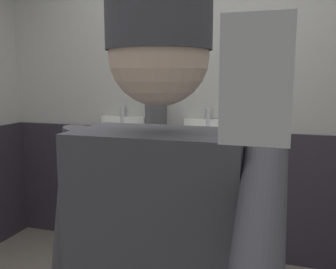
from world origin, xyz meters
TOP-DOWN VIEW (x-y plane):
  - wall_back at (0.00, 1.57)m, footprint 4.20×0.12m
  - wainscot_band_back at (0.00, 1.50)m, footprint 3.60×0.03m
  - urinal_left at (-0.70, 1.35)m, footprint 0.40×0.34m
  - urinal_middle at (0.05, 1.35)m, footprint 0.40×0.34m
  - privacy_divider_panel at (-0.33, 1.28)m, footprint 0.04×0.40m
  - cell_phone at (0.59, -1.09)m, footprint 0.06×0.02m
  - soap_dispenser at (0.41, 1.47)m, footprint 0.10×0.07m

SIDE VIEW (x-z plane):
  - wainscot_band_back at x=0.00m, z-range 0.00..1.06m
  - urinal_left at x=-0.70m, z-range 0.16..1.40m
  - urinal_middle at x=0.05m, z-range 0.16..1.40m
  - privacy_divider_panel at x=-0.33m, z-range 0.50..1.40m
  - soap_dispenser at x=0.41m, z-range 1.15..1.33m
  - wall_back at x=0.00m, z-range 0.00..2.78m
  - cell_phone at x=0.59m, z-range 1.43..1.54m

